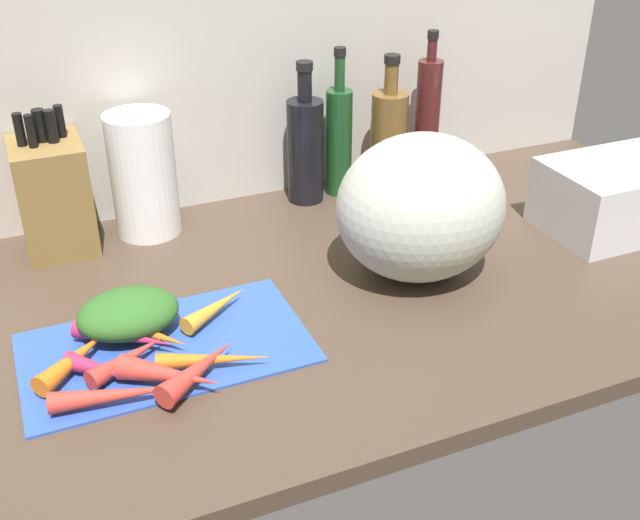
{
  "coord_description": "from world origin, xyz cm",
  "views": [
    {
      "loc": [
        -38.94,
        -99.56,
        66.01
      ],
      "look_at": [
        1.1,
        -6.1,
        8.08
      ],
      "focal_mm": 43.25,
      "sensor_mm": 36.0,
      "label": 1
    }
  ],
  "objects_px": {
    "carrot_3": "(119,394)",
    "carrot_9": "(129,358)",
    "winter_squash": "(421,207)",
    "carrot_7": "(170,375)",
    "carrot_4": "(214,359)",
    "bottle_0": "(305,148)",
    "carrot_1": "(216,307)",
    "dish_rack": "(619,196)",
    "bottle_3": "(427,121)",
    "carrot_5": "(199,368)",
    "carrot_2": "(101,370)",
    "carrot_6": "(125,336)",
    "bottle_2": "(389,139)",
    "carrot_8": "(76,358)",
    "paper_towel_roll": "(143,175)",
    "carrot_0": "(152,334)",
    "cutting_board": "(166,347)",
    "knife_block": "(53,194)",
    "bottle_1": "(339,139)"
  },
  "relations": [
    {
      "from": "bottle_0",
      "to": "carrot_2",
      "type": "bearing_deg",
      "value": -137.64
    },
    {
      "from": "carrot_3",
      "to": "carrot_9",
      "type": "distance_m",
      "value": 0.08
    },
    {
      "from": "carrot_1",
      "to": "dish_rack",
      "type": "distance_m",
      "value": 0.78
    },
    {
      "from": "carrot_8",
      "to": "knife_block",
      "type": "height_order",
      "value": "knife_block"
    },
    {
      "from": "carrot_3",
      "to": "bottle_0",
      "type": "xyz_separation_m",
      "value": [
        0.46,
        0.49,
        0.09
      ]
    },
    {
      "from": "carrot_7",
      "to": "bottle_0",
      "type": "height_order",
      "value": "bottle_0"
    },
    {
      "from": "winter_squash",
      "to": "bottle_0",
      "type": "bearing_deg",
      "value": 100.33
    },
    {
      "from": "winter_squash",
      "to": "dish_rack",
      "type": "bearing_deg",
      "value": 0.2
    },
    {
      "from": "carrot_5",
      "to": "carrot_9",
      "type": "relative_size",
      "value": 1.11
    },
    {
      "from": "carrot_8",
      "to": "knife_block",
      "type": "bearing_deg",
      "value": 86.08
    },
    {
      "from": "carrot_4",
      "to": "bottle_0",
      "type": "distance_m",
      "value": 0.58
    },
    {
      "from": "carrot_8",
      "to": "paper_towel_roll",
      "type": "height_order",
      "value": "paper_towel_roll"
    },
    {
      "from": "carrot_8",
      "to": "paper_towel_roll",
      "type": "relative_size",
      "value": 0.63
    },
    {
      "from": "carrot_0",
      "to": "carrot_5",
      "type": "xyz_separation_m",
      "value": [
        0.04,
        -0.11,
        0.0
      ]
    },
    {
      "from": "bottle_2",
      "to": "carrot_8",
      "type": "bearing_deg",
      "value": -150.97
    },
    {
      "from": "carrot_9",
      "to": "carrot_7",
      "type": "bearing_deg",
      "value": -56.05
    },
    {
      "from": "carrot_4",
      "to": "winter_squash",
      "type": "relative_size",
      "value": 0.56
    },
    {
      "from": "cutting_board",
      "to": "winter_squash",
      "type": "distance_m",
      "value": 0.46
    },
    {
      "from": "carrot_6",
      "to": "knife_block",
      "type": "bearing_deg",
      "value": 97.13
    },
    {
      "from": "bottle_0",
      "to": "bottle_2",
      "type": "height_order",
      "value": "same"
    },
    {
      "from": "paper_towel_roll",
      "to": "carrot_9",
      "type": "bearing_deg",
      "value": -105.95
    },
    {
      "from": "cutting_board",
      "to": "bottle_1",
      "type": "height_order",
      "value": "bottle_1"
    },
    {
      "from": "carrot_2",
      "to": "winter_squash",
      "type": "bearing_deg",
      "value": 9.8
    },
    {
      "from": "bottle_2",
      "to": "dish_rack",
      "type": "relative_size",
      "value": 1.02
    },
    {
      "from": "winter_squash",
      "to": "carrot_5",
      "type": "bearing_deg",
      "value": -160.53
    },
    {
      "from": "bottle_2",
      "to": "carrot_9",
      "type": "bearing_deg",
      "value": -146.53
    },
    {
      "from": "carrot_1",
      "to": "knife_block",
      "type": "height_order",
      "value": "knife_block"
    },
    {
      "from": "carrot_5",
      "to": "carrot_6",
      "type": "relative_size",
      "value": 0.92
    },
    {
      "from": "bottle_3",
      "to": "winter_squash",
      "type": "bearing_deg",
      "value": -121.5
    },
    {
      "from": "winter_squash",
      "to": "bottle_2",
      "type": "bearing_deg",
      "value": 71.09
    },
    {
      "from": "paper_towel_roll",
      "to": "dish_rack",
      "type": "relative_size",
      "value": 0.83
    },
    {
      "from": "carrot_5",
      "to": "carrot_7",
      "type": "relative_size",
      "value": 0.99
    },
    {
      "from": "winter_squash",
      "to": "carrot_7",
      "type": "bearing_deg",
      "value": -162.15
    },
    {
      "from": "carrot_6",
      "to": "bottle_3",
      "type": "height_order",
      "value": "bottle_3"
    },
    {
      "from": "carrot_9",
      "to": "bottle_0",
      "type": "distance_m",
      "value": 0.61
    },
    {
      "from": "carrot_3",
      "to": "carrot_2",
      "type": "bearing_deg",
      "value": 101.37
    },
    {
      "from": "carrot_0",
      "to": "carrot_7",
      "type": "relative_size",
      "value": 0.81
    },
    {
      "from": "carrot_0",
      "to": "bottle_1",
      "type": "distance_m",
      "value": 0.61
    },
    {
      "from": "bottle_0",
      "to": "dish_rack",
      "type": "distance_m",
      "value": 0.59
    },
    {
      "from": "bottle_0",
      "to": "bottle_2",
      "type": "distance_m",
      "value": 0.17
    },
    {
      "from": "carrot_2",
      "to": "carrot_7",
      "type": "bearing_deg",
      "value": -32.97
    },
    {
      "from": "carrot_6",
      "to": "knife_block",
      "type": "relative_size",
      "value": 0.62
    },
    {
      "from": "carrot_9",
      "to": "dish_rack",
      "type": "height_order",
      "value": "dish_rack"
    },
    {
      "from": "carrot_0",
      "to": "winter_squash",
      "type": "distance_m",
      "value": 0.47
    },
    {
      "from": "carrot_3",
      "to": "carrot_0",
      "type": "bearing_deg",
      "value": 59.44
    },
    {
      "from": "dish_rack",
      "to": "winter_squash",
      "type": "bearing_deg",
      "value": -179.8
    },
    {
      "from": "carrot_2",
      "to": "bottle_0",
      "type": "xyz_separation_m",
      "value": [
        0.47,
        0.43,
        0.09
      ]
    },
    {
      "from": "carrot_5",
      "to": "carrot_6",
      "type": "xyz_separation_m",
      "value": [
        -0.08,
        0.12,
        -0.0
      ]
    },
    {
      "from": "cutting_board",
      "to": "carrot_7",
      "type": "height_order",
      "value": "carrot_7"
    },
    {
      "from": "bottle_3",
      "to": "cutting_board",
      "type": "bearing_deg",
      "value": -149.59
    }
  ]
}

